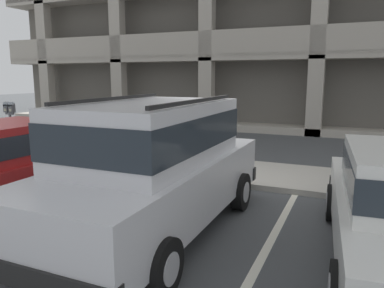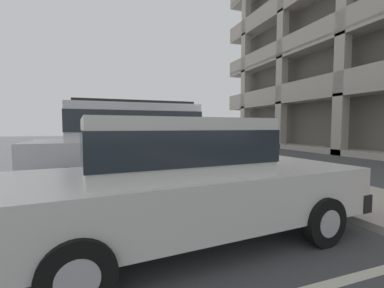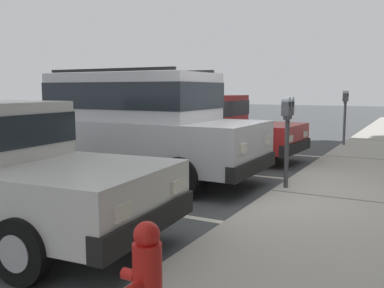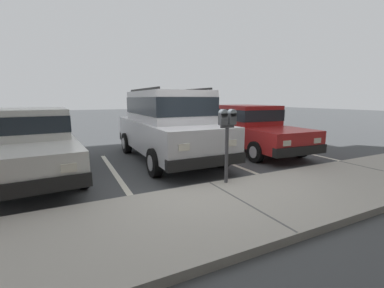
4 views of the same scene
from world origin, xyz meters
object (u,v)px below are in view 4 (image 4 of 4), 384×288
object	(u,v)px
silver_suv	(168,122)
red_sedan	(249,127)
parking_meter_near	(227,129)
dark_hatchback	(32,141)

from	to	relation	value
silver_suv	red_sedan	size ratio (longest dim) A/B	1.05
red_sedan	silver_suv	bearing A→B (deg)	2.48
parking_meter_near	silver_suv	bearing A→B (deg)	-87.50
silver_suv	parking_meter_near	distance (m)	2.85
dark_hatchback	parking_meter_near	size ratio (longest dim) A/B	3.18
dark_hatchback	silver_suv	bearing A→B (deg)	178.59
dark_hatchback	parking_meter_near	bearing A→B (deg)	138.15
silver_suv	dark_hatchback	size ratio (longest dim) A/B	1.04
silver_suv	dark_hatchback	distance (m)	3.38
dark_hatchback	parking_meter_near	xyz separation A→B (m)	(-3.49, 2.66, 0.38)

